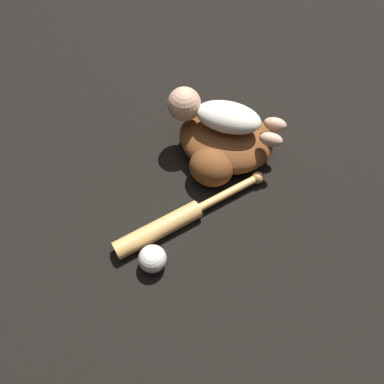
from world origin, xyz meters
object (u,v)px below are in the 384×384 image
baby_figure (216,114)px  baseball_bat (175,221)px  baseball (152,259)px  baseball_glove (223,143)px

baby_figure → baseball_bat: size_ratio=0.86×
baby_figure → baseball: bearing=90.9°
baby_figure → baseball: baby_figure is taller
baseball_glove → baby_figure: bearing=-23.5°
baby_figure → baseball: size_ratio=4.81×
baseball_bat → baseball: 0.13m
baseball_glove → baseball: bearing=85.7°
baseball_glove → baseball_bat: 0.29m
baseball_bat → baseball: (0.00, 0.12, 0.01)m
baby_figure → baseball_bat: baby_figure is taller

